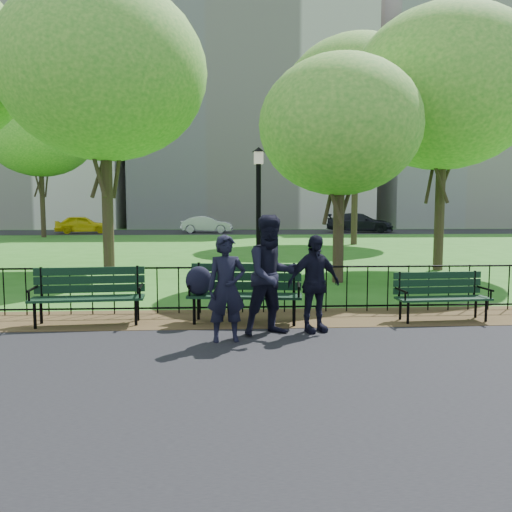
{
  "coord_description": "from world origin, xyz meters",
  "views": [
    {
      "loc": [
        -0.48,
        -7.32,
        1.99
      ],
      "look_at": [
        0.03,
        1.5,
        1.14
      ],
      "focal_mm": 35.0,
      "sensor_mm": 36.0,
      "label": 1
    }
  ],
  "objects": [
    {
      "name": "taxi",
      "position": [
        -12.0,
        33.11,
        0.72
      ],
      "size": [
        4.45,
        2.61,
        1.42
      ],
      "primitive_type": "imported",
      "rotation": [
        0.0,
        0.0,
        1.81
      ],
      "color": "yellow",
      "rests_on": "far_street"
    },
    {
      "name": "ground",
      "position": [
        0.0,
        0.0,
        0.0
      ],
      "size": [
        120.0,
        120.0,
        0.0
      ],
      "primitive_type": "plane",
      "color": "#2C691B"
    },
    {
      "name": "sedan_dark",
      "position": [
        10.51,
        33.7,
        0.81
      ],
      "size": [
        5.88,
        3.64,
        1.59
      ],
      "primitive_type": "imported",
      "rotation": [
        0.0,
        0.0,
        1.29
      ],
      "color": "black",
      "rests_on": "far_street"
    },
    {
      "name": "person_right",
      "position": [
        0.9,
        0.49,
        0.79
      ],
      "size": [
        0.99,
        0.66,
        1.56
      ],
      "primitive_type": "imported",
      "rotation": [
        0.0,
        0.0,
        0.34
      ],
      "color": "black",
      "rests_on": "asphalt_path"
    },
    {
      "name": "park_bench_right_a",
      "position": [
        3.29,
        1.2,
        0.53
      ],
      "size": [
        1.66,
        0.6,
        0.93
      ],
      "rotation": [
        0.0,
        0.0,
        0.06
      ],
      "color": "black",
      "rests_on": "ground"
    },
    {
      "name": "person_left",
      "position": [
        -0.5,
        -0.02,
        0.81
      ],
      "size": [
        0.62,
        0.45,
        1.59
      ],
      "primitive_type": "imported",
      "rotation": [
        0.0,
        0.0,
        0.13
      ],
      "color": "black",
      "rests_on": "asphalt_path"
    },
    {
      "name": "sedan_silver",
      "position": [
        -2.13,
        33.22,
        0.7
      ],
      "size": [
        4.27,
        1.85,
        1.37
      ],
      "primitive_type": "imported",
      "rotation": [
        0.0,
        0.0,
        1.47
      ],
      "color": "#A6A9AE",
      "rests_on": "far_street"
    },
    {
      "name": "tree_mid_e",
      "position": [
        6.32,
        8.35,
        5.71
      ],
      "size": [
        5.9,
        5.9,
        8.22
      ],
      "color": "#2D2116",
      "rests_on": "ground"
    },
    {
      "name": "tree_near_w",
      "position": [
        -4.27,
        8.8,
        6.18
      ],
      "size": [
        6.39,
        6.39,
        8.9
      ],
      "color": "#2D2116",
      "rests_on": "ground"
    },
    {
      "name": "dirt_strip",
      "position": [
        0.0,
        1.5,
        0.01
      ],
      "size": [
        60.0,
        1.6,
        0.01
      ],
      "primitive_type": "cube",
      "color": "#3B2A18",
      "rests_on": "ground"
    },
    {
      "name": "tree_far_w",
      "position": [
        -13.17,
        27.9,
        7.38
      ],
      "size": [
        7.62,
        7.62,
        10.63
      ],
      "color": "#2D2116",
      "rests_on": "ground"
    },
    {
      "name": "tree_far_e",
      "position": [
        6.5,
        19.84,
        7.77
      ],
      "size": [
        8.03,
        8.03,
        11.19
      ],
      "color": "#2D2116",
      "rests_on": "ground"
    },
    {
      "name": "park_bench_left_a",
      "position": [
        -2.86,
        1.26,
        0.6
      ],
      "size": [
        1.91,
        0.74,
        1.06
      ],
      "rotation": [
        0.0,
        0.0,
        0.09
      ],
      "color": "black",
      "rests_on": "ground"
    },
    {
      "name": "apartment_mid",
      "position": [
        2.0,
        48.0,
        15.0
      ],
      "size": [
        24.0,
        15.0,
        30.0
      ],
      "primitive_type": "cube",
      "color": "beige",
      "rests_on": "ground"
    },
    {
      "name": "park_bench_main",
      "position": [
        -0.53,
        1.2,
        0.69
      ],
      "size": [
        2.03,
        0.84,
        1.11
      ],
      "rotation": [
        0.0,
        0.0,
        -0.12
      ],
      "color": "black",
      "rests_on": "ground"
    },
    {
      "name": "apartment_west",
      "position": [
        -22.0,
        48.0,
        13.0
      ],
      "size": [
        22.0,
        15.0,
        26.0
      ],
      "primitive_type": "cube",
      "color": "white",
      "rests_on": "ground"
    },
    {
      "name": "tree_near_e",
      "position": [
        2.49,
        5.88,
        4.14
      ],
      "size": [
        4.28,
        4.28,
        5.97
      ],
      "color": "#2D2116",
      "rests_on": "ground"
    },
    {
      "name": "iron_fence",
      "position": [
        0.0,
        2.0,
        0.5
      ],
      "size": [
        24.06,
        0.06,
        1.0
      ],
      "color": "black",
      "rests_on": "ground"
    },
    {
      "name": "far_street",
      "position": [
        0.0,
        35.0,
        0.01
      ],
      "size": [
        70.0,
        9.0,
        0.01
      ],
      "primitive_type": "cube",
      "color": "black",
      "rests_on": "ground"
    },
    {
      "name": "person_mid",
      "position": [
        0.21,
        0.34,
        0.95
      ],
      "size": [
        1.02,
        0.76,
        1.88
      ],
      "primitive_type": "imported",
      "rotation": [
        0.0,
        0.0,
        0.35
      ],
      "color": "black",
      "rests_on": "asphalt_path"
    },
    {
      "name": "apartment_east",
      "position": [
        26.0,
        48.0,
        12.0
      ],
      "size": [
        20.0,
        15.0,
        24.0
      ],
      "primitive_type": "cube",
      "color": "white",
      "rests_on": "ground"
    },
    {
      "name": "asphalt_path",
      "position": [
        0.0,
        -3.4,
        0.01
      ],
      "size": [
        60.0,
        9.2,
        0.01
      ],
      "primitive_type": "cube",
      "color": "black",
      "rests_on": "ground"
    },
    {
      "name": "lamppost",
      "position": [
        0.25,
        4.34,
        1.85
      ],
      "size": [
        0.31,
        0.31,
        3.4
      ],
      "color": "black",
      "rests_on": "ground"
    }
  ]
}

